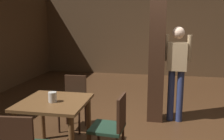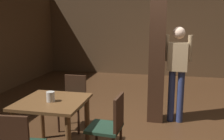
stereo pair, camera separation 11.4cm
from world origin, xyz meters
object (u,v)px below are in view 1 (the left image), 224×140
chair_east (113,124)px  chair_north (74,99)px  standing_person (177,67)px  napkin_cup (52,97)px  dining_table (54,111)px

chair_east → chair_north: (-0.84, 0.90, 0.00)m
chair_east → standing_person: standing_person is taller
napkin_cup → chair_east: bearing=1.7°
chair_north → napkin_cup: napkin_cup is taller
dining_table → napkin_cup: bearing=-85.0°
dining_table → napkin_cup: 0.22m
napkin_cup → standing_person: (1.68, 1.56, 0.17)m
chair_north → standing_person: standing_person is taller
chair_north → standing_person: size_ratio=0.52×
napkin_cup → standing_person: size_ratio=0.08×
dining_table → chair_north: chair_north is taller
chair_east → chair_north: 1.24m
napkin_cup → chair_north: bearing=92.7°
chair_east → standing_person: size_ratio=0.52×
dining_table → napkin_cup: (0.00, -0.05, 0.21)m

